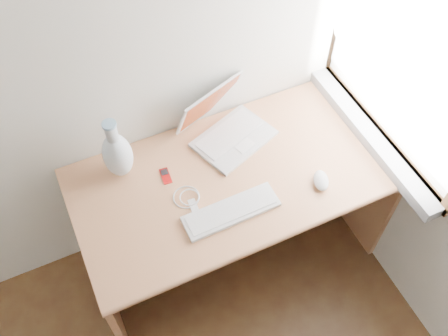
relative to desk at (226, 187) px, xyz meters
name	(u,v)px	position (x,y,z in m)	size (l,w,h in m)	color
window	(405,52)	(0.69, -0.17, 0.73)	(0.11, 0.99, 1.10)	white
desk	(226,187)	(0.00, 0.00, 0.00)	(1.45, 0.72, 0.77)	tan
laptop	(230,125)	(0.08, 0.14, 0.28)	(0.42, 0.40, 0.24)	silver
external_keyboard	(231,211)	(-0.10, -0.26, 0.23)	(0.42, 0.13, 0.02)	white
mouse	(321,181)	(0.32, -0.29, 0.24)	(0.07, 0.11, 0.04)	silver
ipod	(166,176)	(-0.28, 0.03, 0.23)	(0.04, 0.09, 0.01)	#A30B0B
cable_coil	(186,197)	(-0.24, -0.11, 0.22)	(0.12, 0.12, 0.01)	white
remote	(194,207)	(-0.23, -0.17, 0.22)	(0.03, 0.09, 0.01)	white
vase	(117,154)	(-0.45, 0.13, 0.35)	(0.13, 0.13, 0.33)	white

